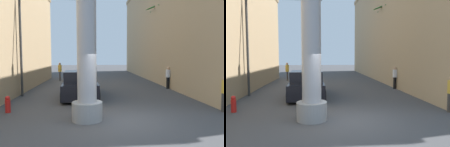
% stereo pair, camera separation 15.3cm
% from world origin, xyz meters
% --- Properties ---
extents(ground_plane, '(83.01, 83.01, 0.00)m').
position_xyz_m(ground_plane, '(0.00, 10.00, 0.00)').
color(ground_plane, '#424244').
extents(building_right, '(8.41, 27.71, 11.10)m').
position_xyz_m(building_right, '(8.75, 13.97, 5.56)').
color(building_right, tan).
rests_on(building_right, ground).
extents(street_lamp, '(2.25, 0.28, 7.70)m').
position_xyz_m(street_lamp, '(5.01, 5.10, 4.59)').
color(street_lamp, '#59595E').
rests_on(street_lamp, ground).
extents(traffic_light_mast, '(4.54, 0.32, 5.92)m').
position_xyz_m(traffic_light_mast, '(-3.96, 5.61, 4.13)').
color(traffic_light_mast, '#333333').
rests_on(traffic_light_mast, ground).
extents(car_lead, '(2.23, 4.90, 1.56)m').
position_xyz_m(car_lead, '(-1.79, 5.08, 0.70)').
color(car_lead, black).
rests_on(car_lead, ground).
extents(palm_tree_near_right, '(3.10, 3.09, 7.02)m').
position_xyz_m(palm_tree_near_right, '(5.39, 4.06, 4.48)').
color(palm_tree_near_right, brown).
rests_on(palm_tree_near_right, ground).
extents(palm_tree_mid_right, '(3.24, 3.17, 7.30)m').
position_xyz_m(palm_tree_mid_right, '(5.36, 12.04, 4.88)').
color(palm_tree_mid_right, brown).
rests_on(palm_tree_mid_right, ground).
extents(pedestrian_far_left, '(0.38, 0.38, 1.78)m').
position_xyz_m(pedestrian_far_left, '(-4.25, 13.96, 1.04)').
color(pedestrian_far_left, '#3F3833').
rests_on(pedestrian_far_left, ground).
extents(pedestrian_mid_right, '(0.48, 0.48, 1.65)m').
position_xyz_m(pedestrian_mid_right, '(4.51, 7.72, 0.96)').
color(pedestrian_mid_right, black).
rests_on(pedestrian_mid_right, ground).
extents(fire_hydrant, '(0.22, 0.22, 0.72)m').
position_xyz_m(fire_hydrant, '(-4.72, 1.69, 0.35)').
color(fire_hydrant, red).
rests_on(fire_hydrant, ground).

